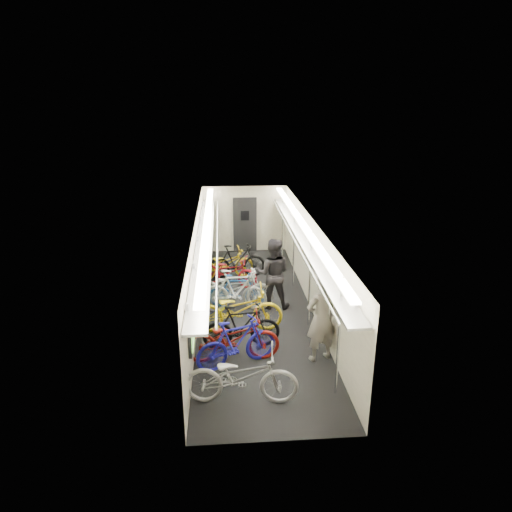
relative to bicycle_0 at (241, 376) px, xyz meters
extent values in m
plane|color=black|center=(0.54, 3.92, -0.55)|extent=(10.00, 10.00, 0.00)
plane|color=white|center=(0.54, 3.92, 1.85)|extent=(10.00, 10.00, 0.00)
plane|color=beige|center=(-0.96, 3.92, 0.65)|extent=(0.00, 10.00, 10.00)
plane|color=beige|center=(2.04, 3.92, 0.65)|extent=(0.00, 10.00, 10.00)
plane|color=beige|center=(0.54, 8.92, 0.65)|extent=(3.00, 0.00, 3.00)
plane|color=beige|center=(0.54, -1.08, 0.65)|extent=(3.00, 0.00, 3.00)
cube|color=black|center=(-0.92, 0.72, 0.70)|extent=(0.06, 1.10, 0.80)
cube|color=#81CD59|center=(-0.88, 0.72, 0.70)|extent=(0.02, 0.96, 0.66)
cube|color=black|center=(-0.92, 2.92, 0.70)|extent=(0.06, 1.10, 0.80)
cube|color=#81CD59|center=(-0.88, 2.92, 0.70)|extent=(0.02, 0.96, 0.66)
cube|color=black|center=(-0.92, 5.12, 0.70)|extent=(0.06, 1.10, 0.80)
cube|color=#81CD59|center=(-0.88, 5.12, 0.70)|extent=(0.02, 0.96, 0.66)
cube|color=black|center=(-0.92, 7.32, 0.70)|extent=(0.06, 1.10, 0.80)
cube|color=#81CD59|center=(-0.88, 7.32, 0.70)|extent=(0.02, 0.96, 0.66)
cube|color=yellow|center=(-0.91, 1.82, 0.75)|extent=(0.02, 0.22, 0.30)
cube|color=yellow|center=(-0.91, 4.02, 0.75)|extent=(0.02, 0.22, 0.30)
cube|color=yellow|center=(-0.91, 6.22, 0.75)|extent=(0.02, 0.22, 0.30)
cube|color=black|center=(0.54, 8.86, 0.45)|extent=(0.85, 0.08, 2.00)
cube|color=#999BA0|center=(-0.74, 3.92, 1.37)|extent=(0.40, 9.70, 0.05)
cube|color=#999BA0|center=(1.82, 3.92, 1.37)|extent=(0.40, 9.70, 0.05)
cylinder|color=silver|center=(-0.41, 3.92, 1.47)|extent=(0.04, 9.70, 0.04)
cylinder|color=silver|center=(1.49, 3.92, 1.47)|extent=(0.04, 9.70, 0.04)
cube|color=white|center=(-0.66, 3.92, 1.79)|extent=(0.18, 9.60, 0.04)
cube|color=white|center=(1.74, 3.92, 1.79)|extent=(0.18, 9.60, 0.04)
cylinder|color=silver|center=(1.79, 0.12, 0.65)|extent=(0.05, 0.05, 2.38)
cylinder|color=silver|center=(1.79, 2.92, 0.65)|extent=(0.05, 0.05, 2.38)
cylinder|color=silver|center=(1.79, 5.42, 0.65)|extent=(0.05, 0.05, 2.38)
cylinder|color=silver|center=(1.79, 7.92, 0.65)|extent=(0.05, 0.05, 2.38)
imported|color=#9D9CA0|center=(0.00, 0.00, 0.00)|extent=(2.15, 0.93, 1.10)
imported|color=#1F1CAA|center=(-0.04, 1.22, -0.01)|extent=(1.86, 1.12, 1.08)
imported|color=maroon|center=(-0.12, 1.44, -0.02)|extent=(2.04, 0.78, 1.06)
imported|color=black|center=(0.10, 1.95, -0.02)|extent=(1.78, 0.62, 1.05)
imported|color=yellow|center=(0.04, 2.74, 0.02)|extent=(2.17, 0.80, 1.13)
imported|color=silver|center=(0.09, 3.88, 0.03)|extent=(1.96, 0.63, 1.16)
imported|color=#9E9FA3|center=(-0.07, 4.15, -0.03)|extent=(2.11, 1.38, 1.05)
imported|color=#1A50A0|center=(0.08, 4.13, -0.09)|extent=(1.55, 0.48, 0.92)
imported|color=maroon|center=(-0.11, 5.59, -0.08)|extent=(1.88, 1.27, 0.94)
imported|color=black|center=(0.14, 6.23, 0.00)|extent=(1.86, 0.72, 1.09)
imported|color=yellow|center=(-0.23, 6.21, -0.07)|extent=(1.93, 1.04, 0.96)
imported|color=gray|center=(1.74, 1.35, 0.42)|extent=(0.82, 0.68, 1.94)
imported|color=black|center=(1.03, 4.05, 0.41)|extent=(1.05, 0.89, 1.92)
cube|color=#A21026|center=(2.19, 2.13, 0.73)|extent=(0.28, 0.18, 0.38)
camera|label=1|loc=(-0.28, -7.12, 4.77)|focal=32.00mm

